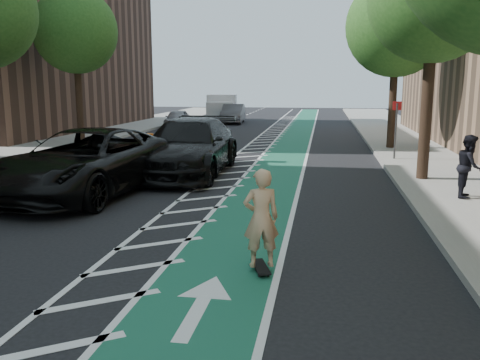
% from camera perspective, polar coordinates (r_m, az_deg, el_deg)
% --- Properties ---
extents(ground, '(120.00, 120.00, 0.00)m').
position_cam_1_polar(ground, '(10.98, -16.54, -6.51)').
color(ground, black).
rests_on(ground, ground).
extents(bike_lane, '(2.00, 90.00, 0.01)m').
position_cam_1_polar(bike_lane, '(19.73, 4.30, 1.49)').
color(bike_lane, '#1A5D49').
rests_on(bike_lane, ground).
extents(buffer_strip, '(1.40, 90.00, 0.01)m').
position_cam_1_polar(buffer_strip, '(19.92, -0.01, 1.61)').
color(buffer_strip, silver).
rests_on(buffer_strip, ground).
extents(sidewalk_right, '(5.00, 90.00, 0.15)m').
position_cam_1_polar(sidewalk_right, '(20.23, 22.97, 1.09)').
color(sidewalk_right, gray).
rests_on(sidewalk_right, ground).
extents(curb_right, '(0.12, 90.00, 0.16)m').
position_cam_1_polar(curb_right, '(19.79, 16.06, 1.34)').
color(curb_right, gray).
rests_on(curb_right, ground).
extents(curb_left, '(0.12, 90.00, 0.16)m').
position_cam_1_polar(curb_left, '(22.89, -21.66, 2.23)').
color(curb_left, gray).
rests_on(curb_left, ground).
extents(tree_r_d, '(4.20, 4.20, 7.90)m').
position_cam_1_polar(tree_r_d, '(25.73, 17.14, 16.10)').
color(tree_r_d, '#382619').
rests_on(tree_r_d, ground).
extents(tree_l_d, '(4.20, 4.20, 7.90)m').
position_cam_1_polar(tree_l_d, '(28.47, -17.62, 15.51)').
color(tree_l_d, '#382619').
rests_on(tree_l_d, ground).
extents(sign_post, '(0.35, 0.08, 2.47)m').
position_cam_1_polar(sign_post, '(21.67, 17.09, 5.47)').
color(sign_post, '#4C4C4C').
rests_on(sign_post, ground).
extents(skateboard, '(0.44, 0.79, 0.10)m').
position_cam_1_polar(skateboard, '(8.83, 2.34, -9.73)').
color(skateboard, black).
rests_on(skateboard, ground).
extents(skateboarder, '(0.71, 0.58, 1.69)m').
position_cam_1_polar(skateboarder, '(8.57, 2.38, -4.30)').
color(skateboarder, tan).
rests_on(skateboarder, skateboard).
extents(suv_near, '(3.92, 7.14, 1.89)m').
position_cam_1_polar(suv_near, '(15.34, -16.83, 1.95)').
color(suv_near, black).
rests_on(suv_near, ground).
extents(suv_far, '(2.81, 6.76, 1.95)m').
position_cam_1_polar(suv_far, '(18.09, -5.78, 3.73)').
color(suv_far, black).
rests_on(suv_far, ground).
extents(car_silver, '(2.03, 4.06, 1.33)m').
position_cam_1_polar(car_silver, '(37.60, -7.05, 6.85)').
color(car_silver, '#96959A').
rests_on(car_silver, ground).
extents(car_grey, '(1.96, 4.80, 1.55)m').
position_cam_1_polar(car_grey, '(41.72, -0.77, 7.46)').
color(car_grey, '#56565B').
rests_on(car_grey, ground).
extents(pedestrian, '(0.83, 0.96, 1.70)m').
position_cam_1_polar(pedestrian, '(14.94, 24.34, 1.43)').
color(pedestrian, black).
rests_on(pedestrian, sidewalk_right).
extents(box_truck, '(3.06, 5.62, 2.23)m').
position_cam_1_polar(box_truck, '(44.82, -2.06, 8.01)').
color(box_truck, silver).
rests_on(box_truck, ground).
extents(barrel_a, '(0.62, 0.62, 0.84)m').
position_cam_1_polar(barrel_a, '(15.28, -24.62, -0.70)').
color(barrel_a, '#E1530B').
rests_on(barrel_a, ground).
extents(barrel_b, '(0.60, 0.60, 0.82)m').
position_cam_1_polar(barrel_b, '(24.90, -10.21, 4.16)').
color(barrel_b, '#D75C0B').
rests_on(barrel_b, ground).
extents(barrel_c, '(0.62, 0.62, 0.84)m').
position_cam_1_polar(barrel_c, '(25.16, -7.12, 4.34)').
color(barrel_c, '#FF640D').
rests_on(barrel_c, ground).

